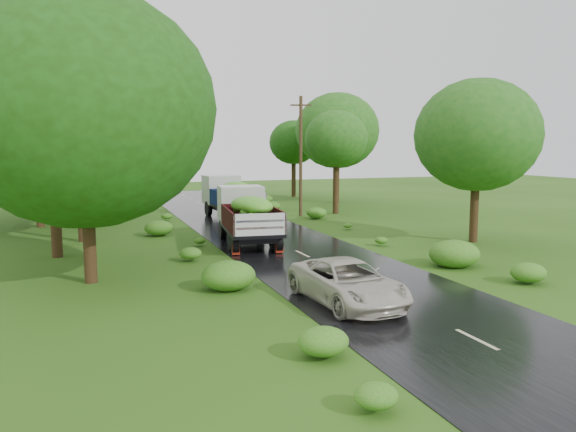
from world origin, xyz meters
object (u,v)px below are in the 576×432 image
truck_far (230,195)px  car (347,282)px  truck_near (247,213)px  utility_pole (301,155)px

truck_far → car: size_ratio=1.41×
truck_near → car: size_ratio=1.41×
car → utility_pole: size_ratio=0.59×
truck_far → utility_pole: size_ratio=0.83×
truck_near → truck_far: 10.09m
truck_near → utility_pole: size_ratio=0.83×
truck_near → car: 11.46m
truck_near → utility_pole: bearing=61.5°
car → utility_pole: utility_pole is taller
truck_near → car: (-0.03, -11.43, -0.87)m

